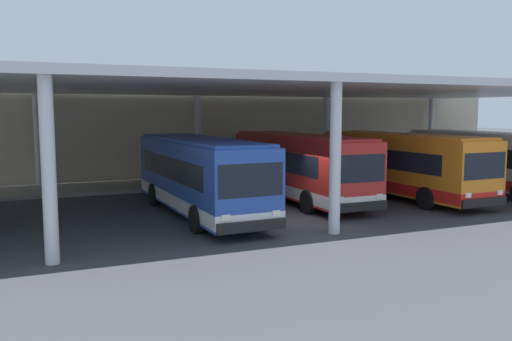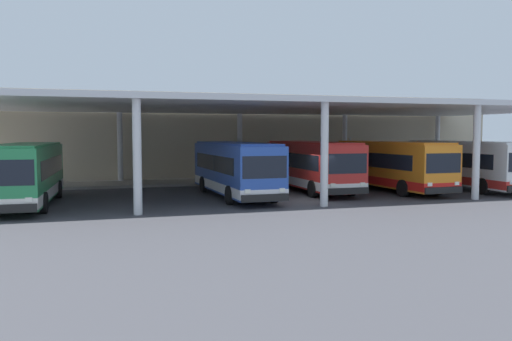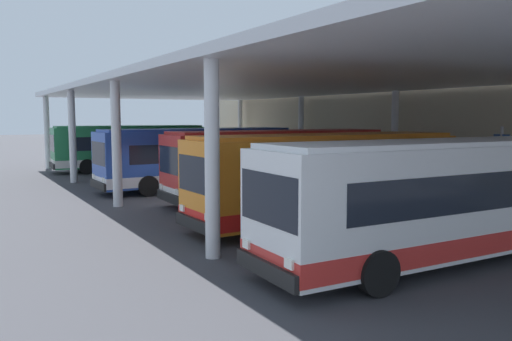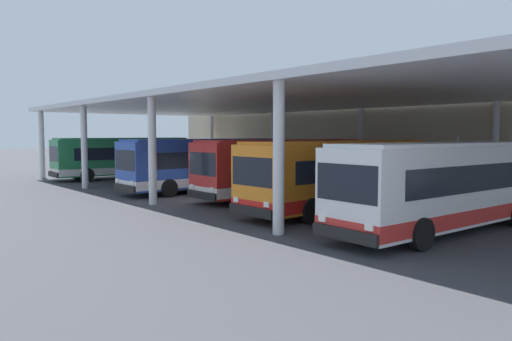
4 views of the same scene
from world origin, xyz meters
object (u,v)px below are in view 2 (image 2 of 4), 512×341
Objects in this scene: bus_nearest_bay at (27,173)px; bench_waiting at (379,170)px; bus_middle_bay at (311,165)px; trash_bin at (341,171)px; bus_second_bay at (235,169)px; bus_far_bay at (390,165)px; banner_sign at (350,155)px; bus_departing at (465,164)px.

bench_waiting is (26.06, 9.40, -0.99)m from bus_nearest_bay.
trash_bin is (5.77, 7.23, -0.98)m from bus_middle_bay.
bus_second_bay is at bearing -148.53° from bench_waiting.
bus_middle_bay is at bearing -128.59° from trash_bin.
bus_second_bay is (11.15, 0.27, 0.00)m from bus_nearest_bay.
bus_nearest_bay is 1.00× the size of bus_far_bay.
bus_far_bay is 3.31× the size of banner_sign.
bench_waiting is at bearing 19.82° from bus_nearest_bay.
banner_sign reaches higher than bus_nearest_bay.
trash_bin is at bearing 85.28° from bus_far_bay.
bus_nearest_bay is at bearing -173.81° from bus_middle_bay.
bus_middle_bay is at bearing 15.69° from bus_second_bay.
bus_middle_bay is 9.31m from trash_bin.
bus_nearest_bay reaches higher than trash_bin.
bus_far_bay is 1.00× the size of bus_departing.
bench_waiting is at bearing 63.50° from bus_far_bay.
bus_second_bay reaches higher than trash_bin.
bus_middle_bay is 5.22m from bus_far_bay.
bus_departing is at bearing -62.64° from trash_bin.
bench_waiting is 1.84× the size of trash_bin.
banner_sign is at bearing -44.71° from trash_bin.
bus_nearest_bay is 5.91× the size of bench_waiting.
bus_departing is at bearing -84.09° from bench_waiting.
banner_sign is at bearing 35.09° from bus_second_bay.
bus_far_bay is (5.08, -1.20, 0.00)m from bus_middle_bay.
bus_second_bay reaches higher than bench_waiting.
banner_sign reaches higher than bus_middle_bay.
bus_middle_bay is 5.86× the size of bench_waiting.
bus_departing is 9.45m from banner_sign.
bus_middle_bay is (16.60, 1.80, 0.00)m from bus_nearest_bay.
bus_second_bay is 1.00× the size of bus_middle_bay.
bus_middle_bay and bus_far_bay have the same top height.
trash_bin is 1.49m from banner_sign.
bench_waiting is (9.46, 7.60, -0.99)m from bus_middle_bay.
bus_nearest_bay is at bearing -178.41° from bus_far_bay.
bus_second_bay and bus_departing have the same top height.
bus_nearest_bay and bus_departing have the same top height.
bus_middle_bay is at bearing 170.38° from bus_departing.
bus_departing is 10.18m from trash_bin.
bus_nearest_bay is 3.32× the size of banner_sign.
bus_nearest_bay is at bearing -160.18° from bench_waiting.
bus_middle_bay and bus_departing have the same top height.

